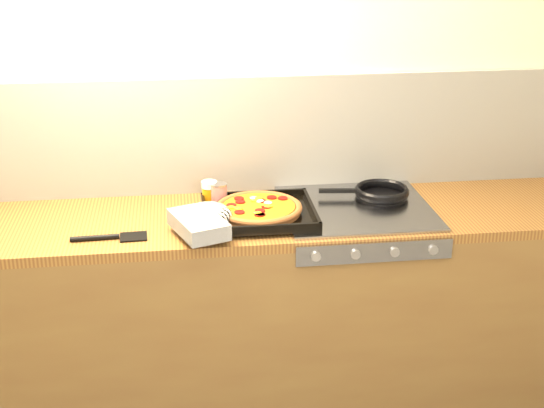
{
  "coord_description": "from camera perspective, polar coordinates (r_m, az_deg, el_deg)",
  "views": [
    {
      "loc": [
        -0.27,
        -1.71,
        2.05
      ],
      "look_at": [
        0.1,
        1.08,
        0.95
      ],
      "focal_mm": 50.0,
      "sensor_mm": 36.0,
      "label": 1
    }
  ],
  "objects": [
    {
      "name": "counter_run",
      "position": [
        3.24,
        -1.81,
        -8.21
      ],
      "size": [
        3.2,
        0.62,
        0.9
      ],
      "color": "brown",
      "rests_on": "ground"
    },
    {
      "name": "juice_glass",
      "position": [
        3.13,
        -4.74,
        0.82
      ],
      "size": [
        0.07,
        0.07,
        0.11
      ],
      "color": "orange",
      "rests_on": "counter_run"
    },
    {
      "name": "stovetop",
      "position": [
        3.11,
        6.35,
        -0.33
      ],
      "size": [
        0.6,
        0.56,
        0.02
      ],
      "primitive_type": "cube",
      "color": "gray",
      "rests_on": "counter_run"
    },
    {
      "name": "tomato_can",
      "position": [
        3.12,
        -4.03,
        0.68
      ],
      "size": [
        0.09,
        0.09,
        0.1
      ],
      "color": "maroon",
      "rests_on": "counter_run"
    },
    {
      "name": "wooden_spoon",
      "position": [
        3.26,
        -0.31,
        0.87
      ],
      "size": [
        0.3,
        0.06,
        0.02
      ],
      "color": "#AB7D48",
      "rests_on": "counter_run"
    },
    {
      "name": "black_spatula",
      "position": [
        2.88,
        -12.03,
        -2.47
      ],
      "size": [
        0.28,
        0.09,
        0.02
      ],
      "color": "black",
      "rests_on": "counter_run"
    },
    {
      "name": "room_shell",
      "position": [
        3.23,
        -2.48,
        5.19
      ],
      "size": [
        3.2,
        3.2,
        3.2
      ],
      "color": "white",
      "rests_on": "ground"
    },
    {
      "name": "pizza_on_tray",
      "position": [
        2.94,
        -2.27,
        -0.66
      ],
      "size": [
        0.58,
        0.5,
        0.07
      ],
      "color": "black",
      "rests_on": "stovetop"
    },
    {
      "name": "frying_pan",
      "position": [
        3.21,
        8.17,
        0.85
      ],
      "size": [
        0.39,
        0.26,
        0.04
      ],
      "color": "black",
      "rests_on": "stovetop"
    }
  ]
}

